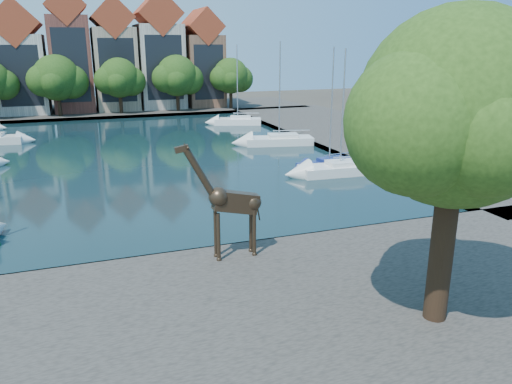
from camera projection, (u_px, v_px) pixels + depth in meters
ground at (178, 260)px, 23.66m from camera, size 160.00×160.00×0.00m
water_basin at (126, 156)px, 45.30m from camera, size 38.00×50.00×0.08m
near_quay at (217, 333)px, 17.27m from camera, size 50.00×14.00×0.50m
far_quay at (105, 111)px, 74.11m from camera, size 60.00×16.00×0.50m
right_quay at (366, 137)px, 53.30m from camera, size 14.00×52.00×0.50m
plane_tree at (460, 116)px, 15.79m from camera, size 8.32×6.40×10.62m
townhouse_west_inner at (21, 62)px, 68.69m from camera, size 6.43×9.18×15.15m
townhouse_center at (70, 54)px, 70.49m from camera, size 5.44×9.18×16.93m
townhouse_east_inner at (114, 58)px, 72.60m from camera, size 5.94×9.18×15.79m
townhouse_east_mid at (159, 55)px, 74.59m from camera, size 6.43×9.18×16.65m
townhouse_east_end at (202, 62)px, 76.97m from camera, size 5.44×9.18×14.43m
far_tree_mid_west at (57, 79)px, 65.80m from camera, size 7.80×6.00×8.00m
far_tree_mid_east at (120, 79)px, 68.42m from camera, size 7.02×5.40×7.52m
far_tree_east at (178, 77)px, 70.97m from camera, size 7.54×5.80×7.84m
far_tree_far_east at (231, 77)px, 73.59m from camera, size 6.76×5.20×7.36m
giraffe_statue at (229, 202)px, 22.11m from camera, size 3.73×0.65×5.34m
sailboat_right_a at (340, 167)px, 38.71m from camera, size 6.45×2.58×9.45m
sailboat_right_b at (329, 163)px, 40.34m from camera, size 5.55×2.75×9.55m
sailboat_right_c at (279, 139)px, 50.02m from camera, size 7.04×3.69×9.99m
sailboat_right_d at (238, 120)px, 62.39m from camera, size 6.09×3.69×9.64m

